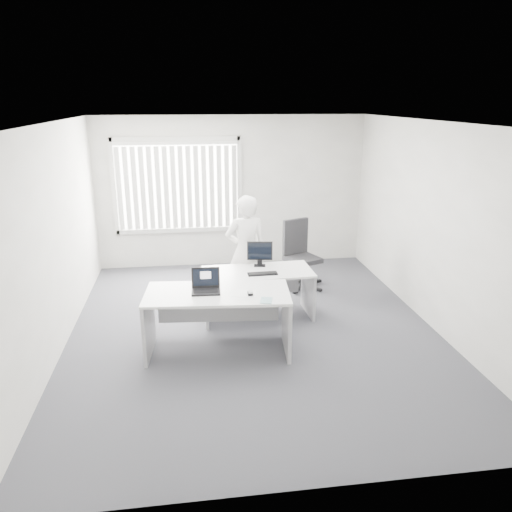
{
  "coord_description": "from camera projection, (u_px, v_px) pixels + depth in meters",
  "views": [
    {
      "loc": [
        -0.85,
        -6.25,
        3.09
      ],
      "look_at": [
        0.05,
        0.15,
        1.03
      ],
      "focal_mm": 35.0,
      "sensor_mm": 36.0,
      "label": 1
    }
  ],
  "objects": [
    {
      "name": "ground",
      "position": [
        254.0,
        330.0,
        6.94
      ],
      "size": [
        6.0,
        6.0,
        0.0
      ],
      "primitive_type": "plane",
      "color": "#45454B",
      "rests_on": "ground"
    },
    {
      "name": "wall_back",
      "position": [
        232.0,
        192.0,
        9.35
      ],
      "size": [
        5.0,
        0.02,
        2.8
      ],
      "primitive_type": "cube",
      "color": "silver",
      "rests_on": "ground"
    },
    {
      "name": "wall_front",
      "position": [
        308.0,
        337.0,
        3.69
      ],
      "size": [
        5.0,
        0.02,
        2.8
      ],
      "primitive_type": "cube",
      "color": "silver",
      "rests_on": "ground"
    },
    {
      "name": "wall_left",
      "position": [
        54.0,
        240.0,
        6.18
      ],
      "size": [
        0.02,
        6.0,
        2.8
      ],
      "primitive_type": "cube",
      "color": "silver",
      "rests_on": "ground"
    },
    {
      "name": "wall_right",
      "position": [
        433.0,
        226.0,
        6.85
      ],
      "size": [
        0.02,
        6.0,
        2.8
      ],
      "primitive_type": "cube",
      "color": "silver",
      "rests_on": "ground"
    },
    {
      "name": "ceiling",
      "position": [
        253.0,
        122.0,
        6.09
      ],
      "size": [
        5.0,
        6.0,
        0.02
      ],
      "primitive_type": "cube",
      "color": "white",
      "rests_on": "wall_back"
    },
    {
      "name": "window",
      "position": [
        178.0,
        186.0,
        9.13
      ],
      "size": [
        2.32,
        0.06,
        1.76
      ],
      "primitive_type": "cube",
      "color": "beige",
      "rests_on": "wall_back"
    },
    {
      "name": "blinds",
      "position": [
        178.0,
        188.0,
        9.09
      ],
      "size": [
        2.2,
        0.1,
        1.5
      ],
      "primitive_type": null,
      "color": "silver",
      "rests_on": "wall_back"
    },
    {
      "name": "desk_near",
      "position": [
        218.0,
        309.0,
        6.19
      ],
      "size": [
        1.84,
        0.98,
        0.81
      ],
      "rotation": [
        0.0,
        0.0,
        -0.09
      ],
      "color": "silver",
      "rests_on": "ground"
    },
    {
      "name": "desk_far",
      "position": [
        258.0,
        284.0,
        7.22
      ],
      "size": [
        1.59,
        0.79,
        0.72
      ],
      "rotation": [
        0.0,
        0.0,
        0.03
      ],
      "color": "silver",
      "rests_on": "ground"
    },
    {
      "name": "office_chair",
      "position": [
        300.0,
        266.0,
        8.46
      ],
      "size": [
        0.85,
        0.85,
        1.15
      ],
      "rotation": [
        0.0,
        0.0,
        0.39
      ],
      "color": "black",
      "rests_on": "ground"
    },
    {
      "name": "person",
      "position": [
        246.0,
        251.0,
        7.57
      ],
      "size": [
        0.68,
        0.49,
        1.73
      ],
      "primitive_type": "imported",
      "rotation": [
        0.0,
        0.0,
        3.27
      ],
      "color": "white",
      "rests_on": "ground"
    },
    {
      "name": "laptop",
      "position": [
        206.0,
        282.0,
        6.07
      ],
      "size": [
        0.36,
        0.33,
        0.27
      ],
      "primitive_type": null,
      "rotation": [
        0.0,
        0.0,
        -0.05
      ],
      "color": "black",
      "rests_on": "desk_near"
    },
    {
      "name": "paper_sheet",
      "position": [
        244.0,
        293.0,
        6.08
      ],
      "size": [
        0.34,
        0.27,
        0.0
      ],
      "primitive_type": "cube",
      "rotation": [
        0.0,
        0.0,
        -0.2
      ],
      "color": "white",
      "rests_on": "desk_near"
    },
    {
      "name": "mouse",
      "position": [
        250.0,
        293.0,
        6.04
      ],
      "size": [
        0.06,
        0.11,
        0.04
      ],
      "primitive_type": null,
      "rotation": [
        0.0,
        0.0,
        -0.03
      ],
      "color": "silver",
      "rests_on": "paper_sheet"
    },
    {
      "name": "booklet",
      "position": [
        266.0,
        300.0,
        5.86
      ],
      "size": [
        0.18,
        0.22,
        0.01
      ],
      "primitive_type": "cube",
      "rotation": [
        0.0,
        0.0,
        -0.26
      ],
      "color": "silver",
      "rests_on": "desk_near"
    },
    {
      "name": "keyboard",
      "position": [
        263.0,
        274.0,
        7.01
      ],
      "size": [
        0.42,
        0.15,
        0.02
      ],
      "primitive_type": "cube",
      "rotation": [
        0.0,
        0.0,
        0.02
      ],
      "color": "black",
      "rests_on": "desk_far"
    },
    {
      "name": "monitor",
      "position": [
        260.0,
        254.0,
        7.31
      ],
      "size": [
        0.39,
        0.17,
        0.37
      ],
      "primitive_type": null,
      "rotation": [
        0.0,
        0.0,
        -0.16
      ],
      "color": "black",
      "rests_on": "desk_far"
    }
  ]
}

